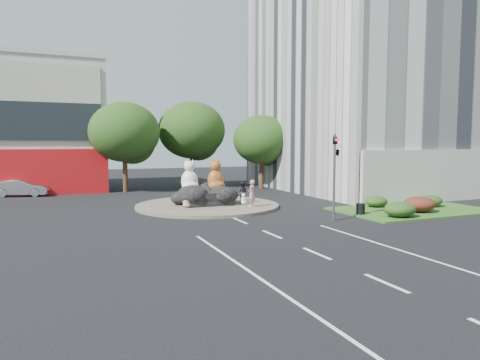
# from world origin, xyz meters

# --- Properties ---
(ground) EXTENTS (120.00, 120.00, 0.00)m
(ground) POSITION_xyz_m (0.00, 0.00, 0.00)
(ground) COLOR black
(ground) RESTS_ON ground
(roundabout_island) EXTENTS (10.00, 10.00, 0.20)m
(roundabout_island) POSITION_xyz_m (0.00, 10.00, 0.10)
(roundabout_island) COLOR brown
(roundabout_island) RESTS_ON ground
(rock_plinth) EXTENTS (3.20, 2.60, 0.90)m
(rock_plinth) POSITION_xyz_m (0.00, 10.00, 0.65)
(rock_plinth) COLOR black
(rock_plinth) RESTS_ON roundabout_island
(office_tower) EXTENTS (20.00, 20.00, 35.00)m
(office_tower) POSITION_xyz_m (20.00, 16.00, 17.50)
(office_tower) COLOR silver
(office_tower) RESTS_ON ground
(grass_verge) EXTENTS (10.00, 6.00, 0.12)m
(grass_verge) POSITION_xyz_m (12.00, 3.00, 0.06)
(grass_verge) COLOR #284F1A
(grass_verge) RESTS_ON ground
(tree_left) EXTENTS (6.46, 6.46, 8.27)m
(tree_left) POSITION_xyz_m (-3.93, 22.06, 5.25)
(tree_left) COLOR #382314
(tree_left) RESTS_ON ground
(tree_mid) EXTENTS (6.84, 6.84, 8.76)m
(tree_mid) POSITION_xyz_m (3.07, 24.06, 5.56)
(tree_mid) COLOR #382314
(tree_mid) RESTS_ON ground
(tree_right) EXTENTS (5.70, 5.70, 7.30)m
(tree_right) POSITION_xyz_m (9.07, 20.06, 4.63)
(tree_right) COLOR #382314
(tree_right) RESTS_ON ground
(hedge_near_green) EXTENTS (2.00, 1.60, 0.90)m
(hedge_near_green) POSITION_xyz_m (9.00, 1.00, 0.57)
(hedge_near_green) COLOR #193811
(hedge_near_green) RESTS_ON grass_verge
(hedge_red) EXTENTS (2.20, 1.76, 0.99)m
(hedge_red) POSITION_xyz_m (11.50, 2.00, 0.61)
(hedge_red) COLOR #441412
(hedge_red) RESTS_ON grass_verge
(hedge_mid_green) EXTENTS (1.80, 1.44, 0.81)m
(hedge_mid_green) POSITION_xyz_m (14.00, 3.50, 0.53)
(hedge_mid_green) COLOR #193811
(hedge_mid_green) RESTS_ON grass_verge
(hedge_back_green) EXTENTS (1.60, 1.28, 0.72)m
(hedge_back_green) POSITION_xyz_m (10.50, 4.80, 0.48)
(hedge_back_green) COLOR #193811
(hedge_back_green) RESTS_ON grass_verge
(traffic_light) EXTENTS (0.44, 1.24, 5.00)m
(traffic_light) POSITION_xyz_m (5.10, 2.00, 3.62)
(traffic_light) COLOR #595B60
(traffic_light) RESTS_ON ground
(street_lamp) EXTENTS (2.34, 0.22, 8.06)m
(street_lamp) POSITION_xyz_m (12.82, 8.00, 4.55)
(street_lamp) COLOR #595B60
(street_lamp) RESTS_ON ground
(cat_white) EXTENTS (1.64, 1.51, 2.28)m
(cat_white) POSITION_xyz_m (-1.17, 10.43, 2.24)
(cat_white) COLOR silver
(cat_white) RESTS_ON rock_plinth
(cat_tabby) EXTENTS (1.57, 1.42, 2.29)m
(cat_tabby) POSITION_xyz_m (0.67, 10.14, 2.24)
(cat_tabby) COLOR #C95A29
(cat_tabby) RESTS_ON rock_plinth
(kitten_calico) EXTENTS (0.81, 0.82, 1.03)m
(kitten_calico) POSITION_xyz_m (-1.79, 8.98, 0.71)
(kitten_calico) COLOR silver
(kitten_calico) RESTS_ON roundabout_island
(kitten_white) EXTENTS (0.60, 0.56, 0.81)m
(kitten_white) POSITION_xyz_m (2.29, 8.92, 0.60)
(kitten_white) COLOR silver
(kitten_white) RESTS_ON roundabout_island
(pedestrian_pink) EXTENTS (0.78, 0.78, 1.82)m
(pedestrian_pink) POSITION_xyz_m (2.36, 7.67, 1.11)
(pedestrian_pink) COLOR #D08696
(pedestrian_pink) RESTS_ON roundabout_island
(pedestrian_dark) EXTENTS (0.94, 0.90, 1.54)m
(pedestrian_dark) POSITION_xyz_m (2.56, 9.75, 0.97)
(pedestrian_dark) COLOR black
(pedestrian_dark) RESTS_ON roundabout_island
(parked_car) EXTENTS (4.58, 2.49, 1.43)m
(parked_car) POSITION_xyz_m (-12.59, 21.92, 0.72)
(parked_car) COLOR #98999F
(parked_car) RESTS_ON ground
(litter_bin) EXTENTS (0.59, 0.59, 0.66)m
(litter_bin) POSITION_xyz_m (7.50, 2.73, 0.45)
(litter_bin) COLOR black
(litter_bin) RESTS_ON grass_verge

